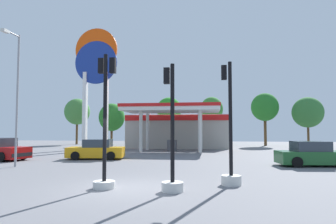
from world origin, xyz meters
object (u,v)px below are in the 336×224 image
Objects in this scene: station_pole_sign at (96,71)px; tree_1 at (112,117)px; tree_5 at (308,112)px; traffic_signal_0 at (172,156)px; tree_3 at (212,109)px; car_0 at (96,150)px; tree_2 at (169,110)px; tree_4 at (265,107)px; car_1 at (313,155)px; traffic_signal_1 at (230,152)px; traffic_signal_2 at (105,140)px; corner_streetlamp at (15,87)px; tree_0 at (77,112)px.

tree_1 is at bearing 96.83° from station_pole_sign.
traffic_signal_0 is at bearing -114.51° from tree_5.
car_0 is at bearing -113.00° from tree_3.
station_pole_sign is at bearing -143.36° from tree_3.
tree_2 is (6.74, 9.68, -3.69)m from station_pole_sign.
tree_1 is 20.75m from tree_4.
car_1 is 0.73× the size of tree_1.
traffic_signal_1 is 0.97× the size of traffic_signal_2.
tree_3 reaches higher than traffic_signal_1.
traffic_signal_2 is 9.27m from corner_streetlamp.
tree_2 is at bearing 8.90° from tree_1.
station_pole_sign reaches higher than car_0.
tree_3 is (3.98, 29.84, 3.11)m from traffic_signal_2.
tree_3 is at bearing 178.33° from tree_5.
tree_1 is at bearing 108.30° from traffic_signal_2.
traffic_signal_2 is at bearing -67.32° from station_pole_sign.
corner_streetlamp is at bearing -170.14° from car_1.
traffic_signal_0 is (-7.18, -8.27, 0.55)m from car_1.
traffic_signal_2 is (-4.53, -1.27, 0.51)m from traffic_signal_1.
tree_4 reaches higher than tree_0.
station_pole_sign is 16.07m from tree_3.
tree_4 is at bearing 5.29° from tree_1.
tree_1 is (-9.58, 28.97, 2.07)m from traffic_signal_2.
car_0 is 19.73m from tree_1.
tree_5 is at bearing 65.49° from traffic_signal_0.
tree_0 is (-17.91, 31.01, 3.54)m from traffic_signal_0.
traffic_signal_0 is 2.54m from traffic_signal_2.
tree_4 reaches higher than tree_5.
corner_streetlamp is at bearing -102.13° from tree_2.
tree_5 reaches higher than car_1.
corner_streetlamp is at bearing 144.74° from traffic_signal_2.
traffic_signal_2 is at bearing -140.22° from car_1.
car_1 is at bearing 9.86° from corner_streetlamp.
traffic_signal_0 is 0.58× the size of corner_streetlamp.
car_0 is 0.64× the size of tree_3.
traffic_signal_2 is 30.40m from tree_2.
tree_0 is (-25.09, 22.73, 4.08)m from car_1.
station_pole_sign is 24.63m from traffic_signal_0.
traffic_signal_1 is at bearing -18.06° from corner_streetlamp.
corner_streetlamp is (-23.24, -24.39, 0.22)m from tree_5.
car_1 is 34.10m from tree_0.
car_0 is 0.95× the size of traffic_signal_0.
tree_3 is (8.33, 19.62, 4.21)m from car_0.
tree_3 is (1.51, 30.08, 3.65)m from traffic_signal_0.
traffic_signal_1 is at bearing 36.31° from traffic_signal_0.
car_1 is at bearing -75.42° from tree_3.
tree_5 is at bearing 46.37° from corner_streetlamp.
tree_2 is at bearing 55.13° from station_pole_sign.
station_pole_sign is 2.04× the size of tree_3.
traffic_signal_2 reaches higher than traffic_signal_1.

